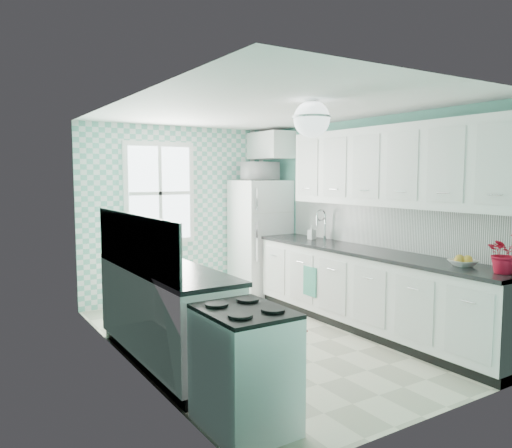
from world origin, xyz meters
TOP-DOWN VIEW (x-y plane):
  - floor at (0.00, 0.00)m, footprint 3.00×4.40m
  - ceiling at (0.00, 0.00)m, footprint 3.00×4.40m
  - wall_back at (0.00, 2.21)m, footprint 3.00×0.02m
  - wall_front at (0.00, -2.21)m, footprint 3.00×0.02m
  - wall_left at (-1.51, 0.00)m, footprint 0.02×4.40m
  - wall_right at (1.51, 0.00)m, footprint 0.02×4.40m
  - accent_wall at (0.00, 2.19)m, footprint 3.00×0.01m
  - window at (-0.35, 2.16)m, footprint 1.04×0.05m
  - backsplash_right at (1.49, -0.40)m, footprint 0.02×3.60m
  - backsplash_left at (-1.49, -0.07)m, footprint 0.02×2.15m
  - upper_cabinets_right at (1.33, -0.60)m, footprint 0.33×3.20m
  - upper_cabinet_fridge at (1.30, 1.83)m, footprint 0.40×0.74m
  - ceiling_light at (0.00, -0.80)m, footprint 0.34×0.34m
  - base_cabinets_right at (1.20, -0.40)m, footprint 0.60×3.60m
  - countertop_right at (1.19, -0.40)m, footprint 0.63×3.60m
  - base_cabinets_left at (-1.20, -0.07)m, footprint 0.60×2.15m
  - countertop_left at (-1.19, -0.07)m, footprint 0.63×2.15m
  - fridge at (1.11, 1.81)m, footprint 0.75×0.75m
  - stove at (-1.20, -1.57)m, footprint 0.57×0.71m
  - sink at (1.20, 0.63)m, footprint 0.53×0.45m
  - rug at (0.28, 0.42)m, footprint 0.77×1.01m
  - dish_towel at (0.89, 0.32)m, footprint 0.07×0.24m
  - fruit_bowl at (1.20, -1.61)m, footprint 0.30×0.30m
  - potted_plant at (1.20, -2.02)m, footprint 0.41×0.39m
  - soap_bottle at (1.25, 0.74)m, footprint 0.09×0.10m
  - microwave at (1.11, 1.81)m, footprint 0.50×0.35m

SIDE VIEW (x-z plane):
  - floor at x=0.00m, z-range -0.02..0.00m
  - rug at x=0.28m, z-range 0.00..0.02m
  - stove at x=-1.20m, z-range 0.02..0.87m
  - base_cabinets_right at x=1.20m, z-range 0.00..0.90m
  - base_cabinets_left at x=-1.20m, z-range 0.00..0.90m
  - dish_towel at x=0.89m, z-range 0.30..0.66m
  - fridge at x=1.11m, z-range 0.00..1.73m
  - countertop_right at x=1.19m, z-range 0.90..0.94m
  - countertop_left at x=-1.19m, z-range 0.90..0.94m
  - sink at x=1.20m, z-range 0.66..1.20m
  - fruit_bowl at x=1.20m, z-range 0.94..1.00m
  - soap_bottle at x=1.25m, z-range 0.94..1.13m
  - potted_plant at x=1.20m, z-range 0.94..1.30m
  - backsplash_right at x=1.49m, z-range 0.94..1.45m
  - backsplash_left at x=-1.49m, z-range 0.94..1.45m
  - wall_back at x=0.00m, z-range 0.00..2.50m
  - wall_front at x=0.00m, z-range 0.00..2.50m
  - wall_left at x=-1.51m, z-range 0.00..2.50m
  - wall_right at x=1.51m, z-range 0.00..2.50m
  - accent_wall at x=0.00m, z-range 0.00..2.50m
  - window at x=-0.35m, z-range 0.83..2.27m
  - microwave at x=1.11m, z-range 1.73..2.00m
  - upper_cabinets_right at x=1.33m, z-range 1.45..2.35m
  - upper_cabinet_fridge at x=1.30m, z-range 2.05..2.45m
  - ceiling_light at x=0.00m, z-range 2.15..2.50m
  - ceiling at x=0.00m, z-range 2.50..2.52m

